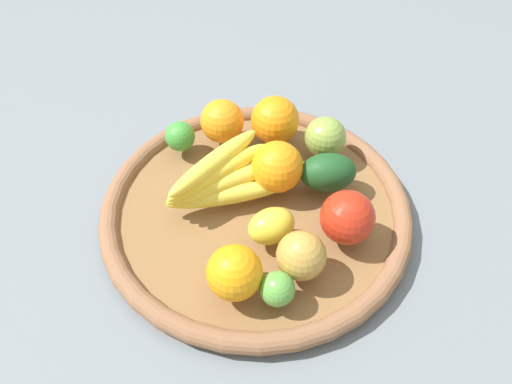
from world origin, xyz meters
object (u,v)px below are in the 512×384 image
lime_0 (180,136)px  apple_0 (325,137)px  orange_2 (277,167)px  lemon_0 (271,226)px  apple_2 (301,256)px  orange_3 (222,121)px  orange_0 (234,273)px  banana_bunch (221,178)px  lime_1 (277,289)px  orange_1 (275,120)px  avocado (328,172)px  apple_1 (347,217)px

lime_0 → apple_0: bearing=-4.3°
orange_2 → lemon_0: size_ratio=1.15×
apple_2 → orange_3: 0.29m
lime_0 → orange_0: bearing=-71.5°
banana_bunch → lime_0: (-0.07, 0.11, -0.01)m
orange_0 → apple_0: bearing=60.5°
lime_1 → orange_1: bearing=87.9°
avocado → lemon_0: size_ratio=1.26×
orange_1 → orange_3: size_ratio=1.10×
apple_2 → apple_1: size_ratio=0.87×
apple_2 → lemon_0: size_ratio=0.97×
banana_bunch → orange_1: bearing=55.6°
orange_3 → lime_1: 0.32m
lemon_0 → orange_3: (-0.07, 0.21, 0.01)m
apple_2 → avocado: bearing=70.8°
banana_bunch → apple_0: 0.19m
orange_0 → lime_0: bearing=108.5°
orange_1 → avocado: bearing=-55.9°
apple_1 → apple_0: apple_1 is taller
orange_2 → orange_0: orange_2 is taller
orange_3 → apple_1: bearing=-50.1°
apple_2 → avocado: apple_2 is taller
orange_3 → apple_0: bearing=-13.8°
orange_2 → lemon_0: 0.10m
avocado → apple_1: (0.01, -0.10, 0.01)m
avocado → orange_1: bearing=124.1°
avocado → lime_1: (-0.09, -0.20, -0.01)m
lemon_0 → orange_2: bearing=82.8°
apple_1 → orange_3: apple_1 is taller
apple_0 → lemon_0: bearing=-118.6°
orange_1 → apple_2: (0.02, -0.27, -0.01)m
lime_1 → lemon_0: bearing=91.9°
orange_1 → apple_1: size_ratio=1.04×
lemon_0 → lime_1: 0.10m
lime_1 → orange_2: bearing=87.3°
banana_bunch → orange_1: orange_1 is taller
orange_2 → apple_2: size_ratio=1.19×
orange_1 → lime_1: size_ratio=1.75×
apple_2 → lime_1: (-0.03, -0.04, -0.01)m
orange_1 → apple_1: (0.09, -0.21, -0.00)m
orange_3 → orange_0: size_ratio=1.00×
lemon_0 → orange_0: 0.10m
orange_2 → lime_1: 0.20m
avocado → orange_3: size_ratio=1.19×
banana_bunch → apple_1: size_ratio=2.41×
apple_1 → orange_0: size_ratio=1.06×
orange_2 → lime_0: (-0.16, 0.09, -0.01)m
banana_bunch → apple_0: size_ratio=2.74×
apple_2 → orange_0: orange_0 is taller
apple_0 → orange_0: bearing=-119.5°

